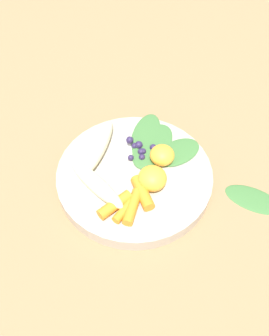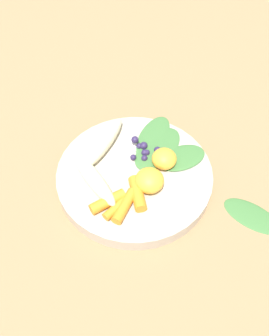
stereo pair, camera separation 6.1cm
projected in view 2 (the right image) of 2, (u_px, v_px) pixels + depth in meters
name	position (u px, v px, depth m)	size (l,w,h in m)	color
ground_plane	(134.00, 180.00, 0.64)	(2.40, 2.40, 0.00)	#99704C
bowl	(134.00, 176.00, 0.63)	(0.27, 0.27, 0.03)	#B2AD9E
banana_peeled_left	(93.00, 179.00, 0.59)	(0.13, 0.03, 0.03)	beige
banana_peeled_right	(104.00, 142.00, 0.64)	(0.13, 0.03, 0.03)	beige
orange_segment_near	(164.00, 159.00, 0.61)	(0.04, 0.04, 0.03)	#F4A833
orange_segment_far	(150.00, 180.00, 0.58)	(0.05, 0.05, 0.04)	#F4A833
carrot_front	(108.00, 202.00, 0.57)	(0.02, 0.02, 0.06)	orange
carrot_mid_left	(117.00, 208.00, 0.56)	(0.01, 0.01, 0.05)	orange
carrot_mid_right	(125.00, 206.00, 0.56)	(0.02, 0.02, 0.06)	orange
carrot_rear	(137.00, 193.00, 0.58)	(0.02, 0.02, 0.06)	orange
blueberry_pile	(143.00, 149.00, 0.64)	(0.06, 0.05, 0.02)	#2D234C
coconut_shred_patch	(134.00, 144.00, 0.65)	(0.04, 0.04, 0.00)	white
kale_leaf_left	(181.00, 158.00, 0.63)	(0.09, 0.05, 0.01)	#3D7038
kale_leaf_right	(158.00, 148.00, 0.65)	(0.12, 0.06, 0.01)	#3D7038
kale_leaf_rear	(153.00, 137.00, 0.66)	(0.12, 0.05, 0.01)	#3D7038
kale_leaf_stray	(252.00, 215.00, 0.59)	(0.10, 0.05, 0.01)	#3D7038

